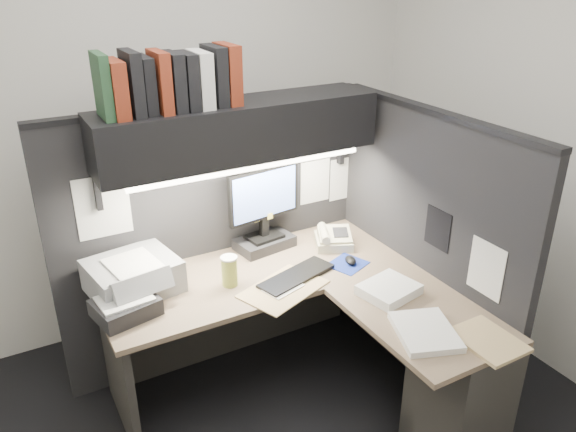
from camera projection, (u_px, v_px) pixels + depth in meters
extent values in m
cube|color=white|center=(173.00, 127.00, 3.59)|extent=(3.50, 0.04, 2.70)
cube|color=white|center=(557.00, 149.00, 3.17)|extent=(0.04, 3.00, 2.70)
cube|color=black|center=(216.00, 238.00, 3.38)|extent=(1.90, 0.06, 1.60)
cube|color=black|center=(422.00, 253.00, 3.20)|extent=(0.06, 1.50, 1.60)
cube|color=#7F6650|center=(254.00, 275.00, 3.15)|extent=(1.70, 0.68, 0.03)
cube|color=#7F6650|center=(421.00, 316.00, 2.78)|extent=(0.60, 0.85, 0.03)
cube|color=#2B2826|center=(235.00, 304.00, 3.54)|extent=(1.61, 0.02, 0.70)
cube|color=#2B2826|center=(119.00, 372.00, 2.95)|extent=(0.04, 0.61, 0.70)
cube|color=#2B2826|center=(460.00, 394.00, 2.80)|extent=(0.38, 0.40, 0.70)
cube|color=black|center=(239.00, 130.00, 2.99)|extent=(1.55, 0.34, 0.30)
cylinder|color=white|center=(251.00, 168.00, 2.94)|extent=(1.32, 0.04, 0.04)
cube|color=black|center=(264.00, 243.00, 3.40)|extent=(0.37, 0.26, 0.07)
cube|color=black|center=(264.00, 226.00, 3.36)|extent=(0.05, 0.04, 0.11)
cube|color=black|center=(264.00, 194.00, 3.26)|extent=(0.47, 0.10, 0.31)
cube|color=#6080D4|center=(265.00, 195.00, 3.25)|extent=(0.43, 0.07, 0.27)
cube|color=black|center=(296.00, 276.00, 3.08)|extent=(0.49, 0.28, 0.02)
cube|color=navy|center=(347.00, 264.00, 3.22)|extent=(0.26, 0.25, 0.00)
ellipsoid|color=black|center=(350.00, 260.00, 3.22)|extent=(0.09, 0.11, 0.04)
cube|color=beige|center=(333.00, 239.00, 3.42)|extent=(0.29, 0.29, 0.09)
cylinder|color=#C1CF52|center=(229.00, 272.00, 2.99)|extent=(0.10, 0.10, 0.16)
cube|color=#929497|center=(133.00, 276.00, 2.93)|extent=(0.49, 0.44, 0.17)
cube|color=black|center=(126.00, 307.00, 2.75)|extent=(0.33, 0.30, 0.09)
cube|color=tan|center=(283.00, 289.00, 2.97)|extent=(0.52, 0.43, 0.01)
cube|color=white|center=(389.00, 290.00, 2.92)|extent=(0.32, 0.29, 0.05)
cube|color=white|center=(425.00, 332.00, 2.61)|extent=(0.36, 0.39, 0.03)
cube|color=tan|center=(488.00, 340.00, 2.56)|extent=(0.24, 0.31, 0.02)
cube|color=#214328|center=(102.00, 86.00, 2.56)|extent=(0.05, 0.22, 0.30)
cube|color=maroon|center=(116.00, 89.00, 2.58)|extent=(0.07, 0.22, 0.26)
cube|color=black|center=(132.00, 83.00, 2.61)|extent=(0.06, 0.22, 0.30)
cube|color=black|center=(145.00, 85.00, 2.67)|extent=(0.06, 0.22, 0.27)
cube|color=maroon|center=(160.00, 82.00, 2.67)|extent=(0.05, 0.22, 0.29)
cube|color=black|center=(173.00, 82.00, 2.70)|extent=(0.06, 0.22, 0.28)
cube|color=black|center=(187.00, 81.00, 2.74)|extent=(0.06, 0.22, 0.27)
cube|color=silver|center=(200.00, 79.00, 2.77)|extent=(0.07, 0.22, 0.27)
cube|color=black|center=(215.00, 76.00, 2.81)|extent=(0.06, 0.22, 0.29)
cube|color=maroon|center=(228.00, 74.00, 2.84)|extent=(0.07, 0.22, 0.30)
cube|color=white|center=(315.00, 182.00, 3.54)|extent=(0.21, 0.00, 0.28)
cube|color=white|center=(344.00, 179.00, 3.65)|extent=(0.21, 0.00, 0.28)
cube|color=white|center=(103.00, 207.00, 2.93)|extent=(0.28, 0.00, 0.34)
cube|color=black|center=(438.00, 229.00, 2.98)|extent=(0.00, 0.18, 0.22)
cube|color=white|center=(486.00, 269.00, 2.73)|extent=(0.00, 0.21, 0.28)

